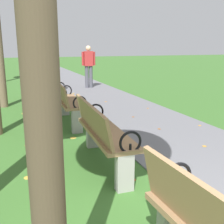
# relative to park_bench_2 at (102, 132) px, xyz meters

# --- Properties ---
(paved_walkway) EXTENTS (2.26, 44.00, 0.02)m
(paved_walkway) POSITION_rel_park_bench_2_xyz_m (1.63, 15.59, -0.48)
(paved_walkway) COLOR slate
(paved_walkway) RESTS_ON ground
(park_bench_2) EXTENTS (0.55, 1.62, 0.90)m
(park_bench_2) POSITION_rel_park_bench_2_xyz_m (0.00, 0.00, 0.00)
(park_bench_2) COLOR #93704C
(park_bench_2) RESTS_ON ground
(park_bench_3) EXTENTS (0.53, 1.62, 0.90)m
(park_bench_3) POSITION_rel_park_bench_2_xyz_m (-0.00, 2.31, 0.00)
(park_bench_3) COLOR #93704C
(park_bench_3) RESTS_ON ground
(park_bench_4) EXTENTS (0.48, 1.60, 0.90)m
(park_bench_4) POSITION_rel_park_bench_2_xyz_m (-0.00, 4.45, 0.00)
(park_bench_4) COLOR #93704C
(park_bench_4) RESTS_ON ground
(pedestrian_walking) EXTENTS (0.53, 0.27, 1.62)m
(pedestrian_walking) POSITION_rel_park_bench_2_xyz_m (1.84, 7.01, 0.44)
(pedestrian_walking) COLOR #4C4C56
(pedestrian_walking) RESTS_ON paved_walkway
(scattered_leaves) EXTENTS (4.60, 10.45, 0.02)m
(scattered_leaves) POSITION_rel_park_bench_2_xyz_m (-0.04, 0.78, -0.47)
(scattered_leaves) COLOR #93511E
(scattered_leaves) RESTS_ON ground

